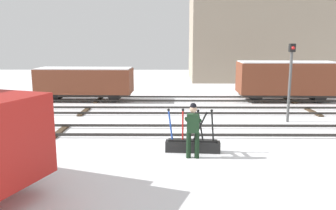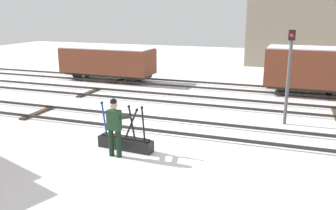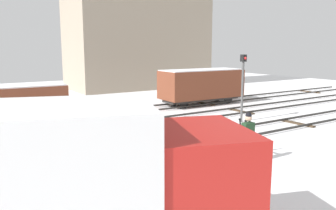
{
  "view_description": "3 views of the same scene",
  "coord_description": "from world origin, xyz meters",
  "px_view_note": "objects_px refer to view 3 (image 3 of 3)",
  "views": [
    {
      "loc": [
        -1.41,
        -13.26,
        3.63
      ],
      "look_at": [
        -1.53,
        1.1,
        0.93
      ],
      "focal_mm": 36.77,
      "sensor_mm": 36.0,
      "label": 1
    },
    {
      "loc": [
        3.98,
        -11.64,
        4.17
      ],
      "look_at": [
        -0.27,
        0.48,
        0.75
      ],
      "focal_mm": 38.12,
      "sensor_mm": 36.0,
      "label": 2
    },
    {
      "loc": [
        -8.92,
        -10.76,
        3.85
      ],
      "look_at": [
        -1.54,
        0.68,
        1.57
      ],
      "focal_mm": 36.68,
      "sensor_mm": 36.0,
      "label": 3
    }
  ],
  "objects_px": {
    "switch_lever_frame": "(235,152)",
    "signal_post": "(243,81)",
    "rail_worker": "(247,135)",
    "freight_car_near_switch": "(202,84)",
    "freight_car_mid_siding": "(5,103)",
    "delivery_truck": "(85,182)"
  },
  "relations": [
    {
      "from": "switch_lever_frame",
      "to": "rail_worker",
      "type": "relative_size",
      "value": 1.04
    },
    {
      "from": "rail_worker",
      "to": "freight_car_near_switch",
      "type": "height_order",
      "value": "freight_car_near_switch"
    },
    {
      "from": "delivery_truck",
      "to": "signal_post",
      "type": "height_order",
      "value": "signal_post"
    },
    {
      "from": "rail_worker",
      "to": "freight_car_mid_siding",
      "type": "bearing_deg",
      "value": 124.18
    },
    {
      "from": "signal_post",
      "to": "freight_car_near_switch",
      "type": "height_order",
      "value": "signal_post"
    },
    {
      "from": "delivery_truck",
      "to": "freight_car_mid_siding",
      "type": "xyz_separation_m",
      "value": [
        0.51,
        12.93,
        -0.46
      ]
    },
    {
      "from": "rail_worker",
      "to": "signal_post",
      "type": "distance_m",
      "value": 6.8
    },
    {
      "from": "freight_car_mid_siding",
      "to": "signal_post",
      "type": "bearing_deg",
      "value": -25.8
    },
    {
      "from": "freight_car_near_switch",
      "to": "freight_car_mid_siding",
      "type": "bearing_deg",
      "value": -178.69
    },
    {
      "from": "freight_car_near_switch",
      "to": "delivery_truck",
      "type": "bearing_deg",
      "value": -133.22
    },
    {
      "from": "delivery_truck",
      "to": "freight_car_mid_siding",
      "type": "bearing_deg",
      "value": 107.17
    },
    {
      "from": "signal_post",
      "to": "freight_car_near_switch",
      "type": "distance_m",
      "value": 5.81
    },
    {
      "from": "delivery_truck",
      "to": "freight_car_mid_siding",
      "type": "distance_m",
      "value": 12.95
    },
    {
      "from": "delivery_truck",
      "to": "rail_worker",
      "type": "bearing_deg",
      "value": 41.18
    },
    {
      "from": "rail_worker",
      "to": "freight_car_mid_siding",
      "type": "height_order",
      "value": "freight_car_mid_siding"
    },
    {
      "from": "signal_post",
      "to": "freight_car_mid_siding",
      "type": "relative_size",
      "value": 0.61
    },
    {
      "from": "rail_worker",
      "to": "freight_car_near_switch",
      "type": "relative_size",
      "value": 0.3
    },
    {
      "from": "switch_lever_frame",
      "to": "rail_worker",
      "type": "height_order",
      "value": "rail_worker"
    },
    {
      "from": "switch_lever_frame",
      "to": "signal_post",
      "type": "xyz_separation_m",
      "value": [
        4.56,
        4.29,
        1.92
      ]
    },
    {
      "from": "rail_worker",
      "to": "freight_car_near_switch",
      "type": "distance_m",
      "value": 12.13
    },
    {
      "from": "freight_car_near_switch",
      "to": "freight_car_mid_siding",
      "type": "height_order",
      "value": "freight_car_near_switch"
    },
    {
      "from": "rail_worker",
      "to": "freight_car_mid_siding",
      "type": "distance_m",
      "value": 11.94
    }
  ]
}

